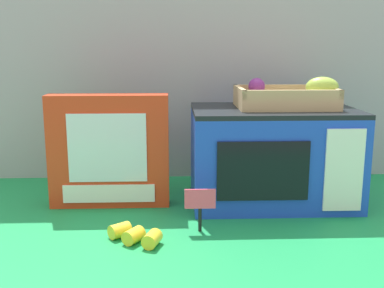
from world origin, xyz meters
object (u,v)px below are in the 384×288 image
(toy_microwave, at_px, (273,155))
(food_groups_crate, at_px, (288,98))
(cookie_set_box, at_px, (109,151))
(price_sign, at_px, (200,203))
(loose_toy_banana, at_px, (135,235))

(toy_microwave, relative_size, food_groups_crate, 1.63)
(cookie_set_box, relative_size, price_sign, 3.09)
(food_groups_crate, xyz_separation_m, loose_toy_banana, (-0.39, -0.27, -0.26))
(food_groups_crate, distance_m, cookie_set_box, 0.49)
(food_groups_crate, height_order, cookie_set_box, food_groups_crate)
(food_groups_crate, relative_size, loose_toy_banana, 2.14)
(food_groups_crate, relative_size, cookie_set_box, 0.85)
(toy_microwave, xyz_separation_m, price_sign, (-0.21, -0.21, -0.06))
(food_groups_crate, bearing_deg, loose_toy_banana, -144.70)
(price_sign, distance_m, loose_toy_banana, 0.16)
(price_sign, height_order, loose_toy_banana, price_sign)
(cookie_set_box, relative_size, loose_toy_banana, 2.52)
(price_sign, xyz_separation_m, loose_toy_banana, (-0.14, -0.05, -0.05))
(toy_microwave, relative_size, loose_toy_banana, 3.47)
(toy_microwave, relative_size, price_sign, 4.25)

